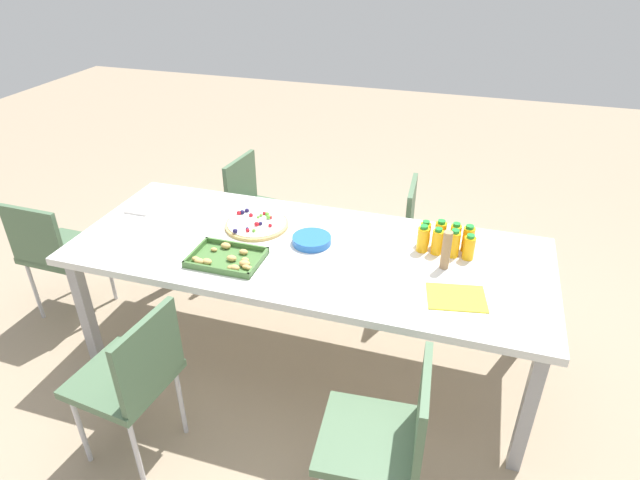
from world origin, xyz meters
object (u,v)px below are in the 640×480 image
(fruit_pizza, at_px, (257,224))
(snack_tray, at_px, (227,259))
(juice_bottle_2, at_px, (440,234))
(juice_bottle_3, at_px, (425,233))
(chair_far_left, at_px, (388,434))
(paper_folder, at_px, (456,297))
(juice_bottle_5, at_px, (454,244))
(juice_bottle_6, at_px, (437,242))
(chair_near_right, at_px, (257,205))
(juice_bottle_4, at_px, (469,247))
(plate_stack, at_px, (312,240))
(napkin_stack, at_px, (142,208))
(juice_bottle_0, at_px, (468,239))
(juice_bottle_1, at_px, (455,237))
(chair_near_left, at_px, (427,234))
(juice_bottle_7, at_px, (423,239))
(chair_end, at_px, (55,249))
(cardboard_tube, at_px, (446,250))
(party_table, at_px, (308,258))
(chair_far_right, at_px, (133,374))

(fruit_pizza, relative_size, snack_tray, 0.98)
(juice_bottle_2, bearing_deg, juice_bottle_3, 4.08)
(chair_far_left, bearing_deg, paper_folder, -20.40)
(juice_bottle_5, relative_size, juice_bottle_6, 1.04)
(juice_bottle_3, xyz_separation_m, juice_bottle_6, (-0.07, 0.07, 0.00))
(chair_near_right, bearing_deg, juice_bottle_4, 70.43)
(plate_stack, relative_size, napkin_stack, 1.36)
(chair_far_left, xyz_separation_m, juice_bottle_4, (-0.20, -0.97, 0.32))
(juice_bottle_2, distance_m, napkin_stack, 1.72)
(juice_bottle_3, bearing_deg, juice_bottle_0, 179.20)
(juice_bottle_1, relative_size, juice_bottle_5, 1.00)
(fruit_pizza, distance_m, plate_stack, 0.36)
(juice_bottle_6, bearing_deg, chair_near_left, -80.75)
(plate_stack, bearing_deg, snack_tray, 39.61)
(juice_bottle_0, relative_size, juice_bottle_7, 1.00)
(chair_end, xyz_separation_m, snack_tray, (-1.26, 0.17, 0.27))
(juice_bottle_1, relative_size, cardboard_tube, 0.75)
(fruit_pizza, bearing_deg, snack_tray, 89.92)
(fruit_pizza, bearing_deg, juice_bottle_3, -174.67)
(party_table, distance_m, chair_far_left, 1.04)
(chair_near_right, bearing_deg, juice_bottle_6, 67.94)
(juice_bottle_5, xyz_separation_m, snack_tray, (1.07, 0.39, -0.06))
(juice_bottle_2, height_order, napkin_stack, juice_bottle_2)
(juice_bottle_0, distance_m, juice_bottle_5, 0.10)
(juice_bottle_3, xyz_separation_m, juice_bottle_7, (0.00, 0.07, 0.01))
(chair_far_right, relative_size, snack_tray, 2.33)
(juice_bottle_7, bearing_deg, chair_far_right, 41.98)
(juice_bottle_6, bearing_deg, plate_stack, 8.66)
(juice_bottle_7, xyz_separation_m, snack_tray, (0.91, 0.39, -0.06))
(chair_near_left, xyz_separation_m, juice_bottle_2, (-0.11, 0.56, 0.33))
(juice_bottle_3, bearing_deg, juice_bottle_5, 153.82)
(juice_bottle_7, bearing_deg, fruit_pizza, 0.87)
(party_table, relative_size, napkin_stack, 16.37)
(chair_near_left, xyz_separation_m, plate_stack, (0.53, 0.74, 0.28))
(juice_bottle_7, xyz_separation_m, plate_stack, (0.56, 0.10, -0.05))
(juice_bottle_3, bearing_deg, plate_stack, 16.87)
(chair_far_right, height_order, juice_bottle_3, juice_bottle_3)
(juice_bottle_4, height_order, cardboard_tube, cardboard_tube)
(chair_end, xyz_separation_m, juice_bottle_7, (-2.17, -0.22, 0.33))
(chair_near_right, relative_size, juice_bottle_1, 5.52)
(juice_bottle_3, height_order, plate_stack, juice_bottle_3)
(chair_near_right, relative_size, napkin_stack, 5.53)
(chair_end, bearing_deg, juice_bottle_0, 8.21)
(plate_stack, bearing_deg, chair_far_left, 124.21)
(party_table, relative_size, juice_bottle_3, 18.25)
(juice_bottle_0, bearing_deg, juice_bottle_4, 97.69)
(juice_bottle_2, relative_size, snack_tray, 0.42)
(plate_stack, xyz_separation_m, paper_folder, (-0.77, 0.26, -0.02))
(party_table, distance_m, chair_end, 1.62)
(chair_near_left, distance_m, juice_bottle_0, 0.71)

